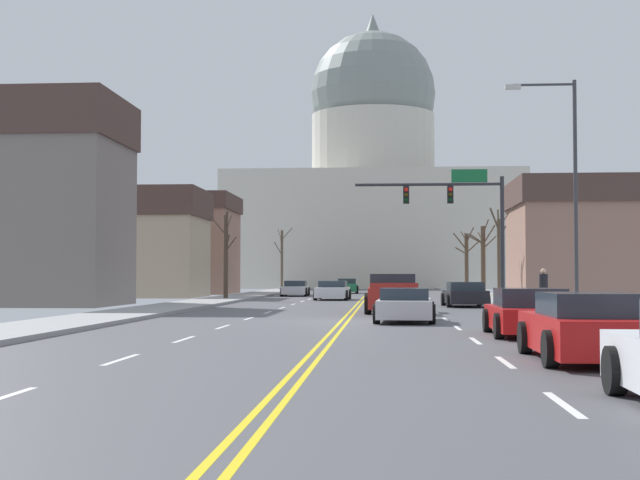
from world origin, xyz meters
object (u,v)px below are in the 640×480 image
sedan_near_03 (529,313)px  pedestrian_00 (544,287)px  sedan_oncoming_00 (333,291)px  sedan_oncoming_02 (347,286)px  sedan_near_00 (465,295)px  sedan_near_04 (586,328)px  pickup_truck_near_01 (393,295)px  sedan_oncoming_01 (295,289)px  street_lamp_right (566,175)px  sedan_near_02 (405,306)px  signal_gantry (461,208)px

sedan_near_03 → pedestrian_00: (2.60, 12.73, 0.50)m
sedan_oncoming_00 → sedan_oncoming_02: sedan_oncoming_02 is taller
sedan_near_03 → pedestrian_00: size_ratio=2.58×
sedan_near_00 → sedan_near_04: sedan_near_04 is taller
pickup_truck_near_01 → sedan_oncoming_02: 39.00m
sedan_oncoming_01 → pedestrian_00: pedestrian_00 is taller
pedestrian_00 → street_lamp_right: bearing=-86.7°
sedan_oncoming_02 → pedestrian_00: size_ratio=2.69×
street_lamp_right → sedan_near_04: (-2.86, -15.86, -4.54)m
street_lamp_right → sedan_near_03: size_ratio=1.95×
street_lamp_right → pedestrian_00: size_ratio=5.03×
sedan_near_02 → sedan_near_03: 7.23m
signal_gantry → street_lamp_right: street_lamp_right is taller
sedan_oncoming_00 → sedan_near_04: bearing=-80.1°
sedan_near_02 → pedestrian_00: 8.38m
signal_gantry → sedan_oncoming_01: (-10.64, 18.05, -4.61)m
sedan_oncoming_00 → signal_gantry: bearing=-49.2°
sedan_near_04 → sedan_oncoming_02: sedan_oncoming_02 is taller
street_lamp_right → signal_gantry: bearing=99.1°
signal_gantry → sedan_near_02: bearing=-100.8°
sedan_oncoming_02 → pedestrian_00: 41.15m
sedan_near_00 → sedan_near_03: same height
sedan_near_04 → sedan_near_02: bearing=102.6°
sedan_near_00 → street_lamp_right: bearing=-78.2°
sedan_near_02 → sedan_oncoming_00: (-3.92, 26.31, 0.02)m
sedan_near_04 → sedan_oncoming_02: 59.91m
signal_gantry → sedan_oncoming_01: size_ratio=1.84×
street_lamp_right → sedan_oncoming_02: street_lamp_right is taller
signal_gantry → pedestrian_00: 12.58m
street_lamp_right → sedan_oncoming_01: bearing=111.4°
sedan_near_04 → pedestrian_00: 19.66m
sedan_near_02 → street_lamp_right: bearing=23.6°
sedan_near_04 → sedan_oncoming_01: sedan_near_04 is taller
sedan_near_00 → signal_gantry: bearing=88.2°
street_lamp_right → sedan_oncoming_02: bearing=102.5°
street_lamp_right → sedan_oncoming_01: street_lamp_right is taller
signal_gantry → sedan_near_03: size_ratio=1.82×
pickup_truck_near_01 → sedan_near_03: (3.38, -13.93, -0.16)m
sedan_near_00 → sedan_near_04: size_ratio=0.99×
sedan_near_00 → sedan_oncoming_02: size_ratio=0.97×
sedan_oncoming_00 → sedan_near_03: bearing=-78.0°
sedan_near_02 → pedestrian_00: size_ratio=2.69×
sedan_near_04 → street_lamp_right: bearing=79.8°
sedan_oncoming_00 → pedestrian_00: size_ratio=2.80×
pickup_truck_near_01 → pedestrian_00: bearing=-11.4°
sedan_near_04 → pickup_truck_near_01: bearing=99.1°
signal_gantry → sedan_oncoming_01: signal_gantry is taller
street_lamp_right → pickup_truck_near_01: bearing=142.1°
street_lamp_right → pickup_truck_near_01: (-6.18, 4.82, -4.40)m
signal_gantry → sedan_near_00: size_ratio=1.81×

